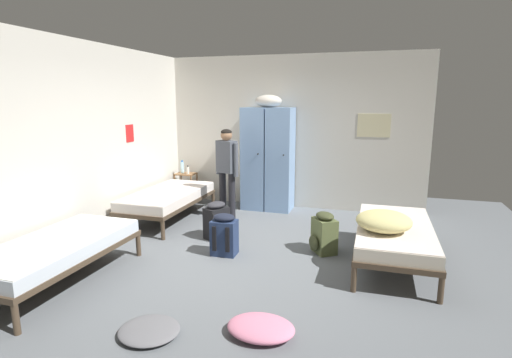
{
  "coord_description": "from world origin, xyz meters",
  "views": [
    {
      "loc": [
        1.51,
        -4.69,
        1.99
      ],
      "look_at": [
        0.0,
        0.25,
        0.95
      ],
      "focal_mm": 27.8,
      "sensor_mm": 36.0,
      "label": 1
    }
  ],
  "objects_px": {
    "bed_left_front": "(56,249)",
    "lotion_bottle": "(188,170)",
    "shelf_unit": "(186,185)",
    "backpack_olive": "(324,234)",
    "locker_bank": "(268,157)",
    "bed_left_rear": "(168,197)",
    "clothes_pile_grey": "(149,330)",
    "bed_right": "(394,233)",
    "person_traveler": "(227,165)",
    "clothes_pile_pink": "(261,328)",
    "backpack_navy": "(225,235)",
    "bedding_heap": "(384,221)",
    "water_bottle": "(182,167)",
    "backpack_black": "(217,221)"
  },
  "relations": [
    {
      "from": "bed_right",
      "to": "clothes_pile_pink",
      "type": "distance_m",
      "value": 2.28
    },
    {
      "from": "bed_left_rear",
      "to": "locker_bank",
      "type": "bearing_deg",
      "value": 38.86
    },
    {
      "from": "person_traveler",
      "to": "backpack_olive",
      "type": "height_order",
      "value": "person_traveler"
    },
    {
      "from": "water_bottle",
      "to": "backpack_olive",
      "type": "relative_size",
      "value": 0.46
    },
    {
      "from": "locker_bank",
      "to": "clothes_pile_grey",
      "type": "distance_m",
      "value": 4.29
    },
    {
      "from": "shelf_unit",
      "to": "backpack_olive",
      "type": "bearing_deg",
      "value": -32.52
    },
    {
      "from": "clothes_pile_pink",
      "to": "shelf_unit",
      "type": "bearing_deg",
      "value": 124.4
    },
    {
      "from": "bed_left_rear",
      "to": "backpack_olive",
      "type": "xyz_separation_m",
      "value": [
        2.69,
        -0.73,
        -0.12
      ]
    },
    {
      "from": "locker_bank",
      "to": "bed_left_front",
      "type": "distance_m",
      "value": 3.91
    },
    {
      "from": "bedding_heap",
      "to": "bed_left_rear",
      "type": "bearing_deg",
      "value": 162.48
    },
    {
      "from": "bed_left_front",
      "to": "water_bottle",
      "type": "xyz_separation_m",
      "value": [
        -0.33,
        3.63,
        0.3
      ]
    },
    {
      "from": "bed_right",
      "to": "backpack_olive",
      "type": "bearing_deg",
      "value": 174.38
    },
    {
      "from": "shelf_unit",
      "to": "backpack_black",
      "type": "bearing_deg",
      "value": -51.97
    },
    {
      "from": "locker_bank",
      "to": "backpack_olive",
      "type": "relative_size",
      "value": 3.76
    },
    {
      "from": "backpack_black",
      "to": "water_bottle",
      "type": "bearing_deg",
      "value": 129.27
    },
    {
      "from": "lotion_bottle",
      "to": "bed_left_front",
      "type": "bearing_deg",
      "value": -87.11
    },
    {
      "from": "backpack_olive",
      "to": "clothes_pile_grey",
      "type": "height_order",
      "value": "backpack_olive"
    },
    {
      "from": "bed_left_front",
      "to": "clothes_pile_grey",
      "type": "bearing_deg",
      "value": -21.31
    },
    {
      "from": "shelf_unit",
      "to": "backpack_olive",
      "type": "relative_size",
      "value": 1.04
    },
    {
      "from": "bed_left_front",
      "to": "bedding_heap",
      "type": "height_order",
      "value": "bedding_heap"
    },
    {
      "from": "person_traveler",
      "to": "backpack_navy",
      "type": "height_order",
      "value": "person_traveler"
    },
    {
      "from": "bed_left_front",
      "to": "clothes_pile_grey",
      "type": "distance_m",
      "value": 1.66
    },
    {
      "from": "bed_left_front",
      "to": "clothes_pile_pink",
      "type": "distance_m",
      "value": 2.47
    },
    {
      "from": "bed_right",
      "to": "bed_left_rear",
      "type": "bearing_deg",
      "value": 167.15
    },
    {
      "from": "shelf_unit",
      "to": "bedding_heap",
      "type": "distance_m",
      "value": 4.31
    },
    {
      "from": "bed_left_front",
      "to": "clothes_pile_grey",
      "type": "xyz_separation_m",
      "value": [
        1.51,
        -0.59,
        -0.34
      ]
    },
    {
      "from": "shelf_unit",
      "to": "person_traveler",
      "type": "relative_size",
      "value": 0.38
    },
    {
      "from": "bed_right",
      "to": "bed_left_front",
      "type": "relative_size",
      "value": 1.0
    },
    {
      "from": "clothes_pile_grey",
      "to": "bed_left_rear",
      "type": "bearing_deg",
      "value": 116.39
    },
    {
      "from": "bed_left_front",
      "to": "backpack_black",
      "type": "relative_size",
      "value": 3.45
    },
    {
      "from": "lotion_bottle",
      "to": "bed_right",
      "type": "bearing_deg",
      "value": -27.18
    },
    {
      "from": "bed_right",
      "to": "person_traveler",
      "type": "xyz_separation_m",
      "value": [
        -2.65,
        1.2,
        0.53
      ]
    },
    {
      "from": "locker_bank",
      "to": "bed_left_rear",
      "type": "height_order",
      "value": "locker_bank"
    },
    {
      "from": "person_traveler",
      "to": "backpack_navy",
      "type": "bearing_deg",
      "value": -70.2
    },
    {
      "from": "bed_left_front",
      "to": "bedding_heap",
      "type": "relative_size",
      "value": 3.01
    },
    {
      "from": "locker_bank",
      "to": "bed_left_rear",
      "type": "relative_size",
      "value": 1.09
    },
    {
      "from": "bed_left_rear",
      "to": "bed_left_front",
      "type": "xyz_separation_m",
      "value": [
        0.0,
        -2.46,
        0.0
      ]
    },
    {
      "from": "bed_right",
      "to": "clothes_pile_pink",
      "type": "height_order",
      "value": "bed_right"
    },
    {
      "from": "lotion_bottle",
      "to": "clothes_pile_grey",
      "type": "xyz_separation_m",
      "value": [
        1.69,
        -4.16,
        -0.6
      ]
    },
    {
      "from": "bed_right",
      "to": "bed_left_front",
      "type": "xyz_separation_m",
      "value": [
        -3.56,
        -1.64,
        0.0
      ]
    },
    {
      "from": "bed_left_front",
      "to": "lotion_bottle",
      "type": "xyz_separation_m",
      "value": [
        -0.18,
        3.57,
        0.26
      ]
    },
    {
      "from": "shelf_unit",
      "to": "bed_left_rear",
      "type": "xyz_separation_m",
      "value": [
        0.25,
        -1.15,
        0.04
      ]
    },
    {
      "from": "locker_bank",
      "to": "bedding_heap",
      "type": "height_order",
      "value": "locker_bank"
    },
    {
      "from": "bed_left_front",
      "to": "bedding_heap",
      "type": "distance_m",
      "value": 3.7
    },
    {
      "from": "person_traveler",
      "to": "lotion_bottle",
      "type": "xyz_separation_m",
      "value": [
        -1.09,
        0.72,
        -0.27
      ]
    },
    {
      "from": "bed_right",
      "to": "bedding_heap",
      "type": "bearing_deg",
      "value": -117.79
    },
    {
      "from": "water_bottle",
      "to": "backpack_black",
      "type": "xyz_separation_m",
      "value": [
        1.47,
        -1.8,
        -0.42
      ]
    },
    {
      "from": "bed_right",
      "to": "backpack_navy",
      "type": "relative_size",
      "value": 3.45
    },
    {
      "from": "bed_left_front",
      "to": "lotion_bottle",
      "type": "height_order",
      "value": "lotion_bottle"
    },
    {
      "from": "bed_left_front",
      "to": "clothes_pile_grey",
      "type": "relative_size",
      "value": 3.55
    }
  ]
}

